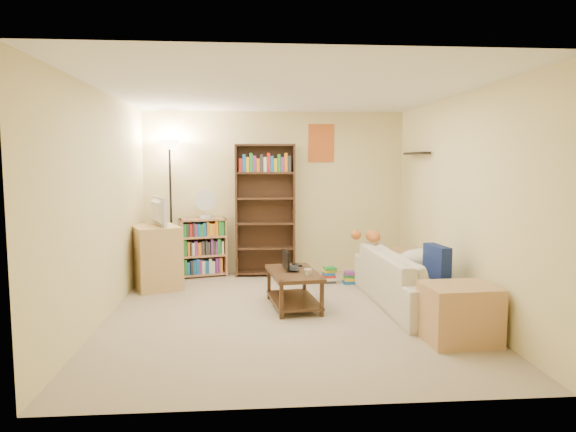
{
  "coord_description": "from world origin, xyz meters",
  "views": [
    {
      "loc": [
        -0.43,
        -5.7,
        1.72
      ],
      "look_at": [
        0.08,
        0.72,
        1.05
      ],
      "focal_mm": 32.0,
      "sensor_mm": 36.0,
      "label": 1
    }
  ],
  "objects_px": {
    "sofa": "(412,279)",
    "side_table": "(402,268)",
    "floor_lamp": "(170,168)",
    "end_cabinet": "(459,313)",
    "mug": "(308,272)",
    "tall_bookshelf": "(265,207)",
    "laptop": "(297,269)",
    "television": "(154,211)",
    "short_bookshelf": "(203,247)",
    "desk_fan": "(206,203)",
    "tabby_cat": "(370,236)",
    "coffee_table": "(294,284)",
    "tv_stand": "(156,256)"
  },
  "relations": [
    {
      "from": "sofa",
      "to": "end_cabinet",
      "type": "distance_m",
      "value": 1.29
    },
    {
      "from": "coffee_table",
      "to": "sofa",
      "type": "bearing_deg",
      "value": -7.2
    },
    {
      "from": "sofa",
      "to": "television",
      "type": "distance_m",
      "value": 3.53
    },
    {
      "from": "mug",
      "to": "tall_bookshelf",
      "type": "bearing_deg",
      "value": 101.51
    },
    {
      "from": "side_table",
      "to": "short_bookshelf",
      "type": "bearing_deg",
      "value": 163.5
    },
    {
      "from": "sofa",
      "to": "tv_stand",
      "type": "height_order",
      "value": "tv_stand"
    },
    {
      "from": "coffee_table",
      "to": "desk_fan",
      "type": "distance_m",
      "value": 2.26
    },
    {
      "from": "coffee_table",
      "to": "television",
      "type": "height_order",
      "value": "television"
    },
    {
      "from": "tabby_cat",
      "to": "mug",
      "type": "bearing_deg",
      "value": -132.19
    },
    {
      "from": "short_bookshelf",
      "to": "side_table",
      "type": "bearing_deg",
      "value": -31.28
    },
    {
      "from": "laptop",
      "to": "end_cabinet",
      "type": "distance_m",
      "value": 2.0
    },
    {
      "from": "desk_fan",
      "to": "laptop",
      "type": "bearing_deg",
      "value": -53.54
    },
    {
      "from": "coffee_table",
      "to": "short_bookshelf",
      "type": "height_order",
      "value": "short_bookshelf"
    },
    {
      "from": "laptop",
      "to": "television",
      "type": "height_order",
      "value": "television"
    },
    {
      "from": "tabby_cat",
      "to": "side_table",
      "type": "height_order",
      "value": "tabby_cat"
    },
    {
      "from": "tabby_cat",
      "to": "floor_lamp",
      "type": "distance_m",
      "value": 3.1
    },
    {
      "from": "mug",
      "to": "tv_stand",
      "type": "xyz_separation_m",
      "value": [
        -1.96,
        1.41,
        -0.05
      ]
    },
    {
      "from": "floor_lamp",
      "to": "end_cabinet",
      "type": "distance_m",
      "value": 4.63
    },
    {
      "from": "tabby_cat",
      "to": "tall_bookshelf",
      "type": "xyz_separation_m",
      "value": [
        -1.39,
        0.96,
        0.32
      ]
    },
    {
      "from": "desk_fan",
      "to": "end_cabinet",
      "type": "distance_m",
      "value": 4.12
    },
    {
      "from": "tv_stand",
      "to": "end_cabinet",
      "type": "height_order",
      "value": "tv_stand"
    },
    {
      "from": "mug",
      "to": "television",
      "type": "bearing_deg",
      "value": 144.23
    },
    {
      "from": "sofa",
      "to": "side_table",
      "type": "bearing_deg",
      "value": -12.34
    },
    {
      "from": "coffee_table",
      "to": "television",
      "type": "distance_m",
      "value": 2.29
    },
    {
      "from": "sofa",
      "to": "end_cabinet",
      "type": "relative_size",
      "value": 3.36
    },
    {
      "from": "sofa",
      "to": "side_table",
      "type": "relative_size",
      "value": 4.38
    },
    {
      "from": "television",
      "to": "tabby_cat",
      "type": "bearing_deg",
      "value": -119.23
    },
    {
      "from": "laptop",
      "to": "short_bookshelf",
      "type": "height_order",
      "value": "short_bookshelf"
    },
    {
      "from": "laptop",
      "to": "tv_stand",
      "type": "distance_m",
      "value": 2.15
    },
    {
      "from": "sofa",
      "to": "desk_fan",
      "type": "xyz_separation_m",
      "value": [
        -2.6,
        1.75,
        0.8
      ]
    },
    {
      "from": "television",
      "to": "desk_fan",
      "type": "relative_size",
      "value": 1.53
    },
    {
      "from": "laptop",
      "to": "television",
      "type": "xyz_separation_m",
      "value": [
        -1.87,
        1.07,
        0.61
      ]
    },
    {
      "from": "sofa",
      "to": "television",
      "type": "xyz_separation_m",
      "value": [
        -3.25,
        1.17,
        0.73
      ]
    },
    {
      "from": "tv_stand",
      "to": "floor_lamp",
      "type": "xyz_separation_m",
      "value": [
        0.13,
        0.63,
        1.21
      ]
    },
    {
      "from": "tall_bookshelf",
      "to": "tv_stand",
      "type": "bearing_deg",
      "value": -156.57
    },
    {
      "from": "tv_stand",
      "to": "tall_bookshelf",
      "type": "relative_size",
      "value": 0.43
    },
    {
      "from": "laptop",
      "to": "desk_fan",
      "type": "bearing_deg",
      "value": 38.9
    },
    {
      "from": "desk_fan",
      "to": "sofa",
      "type": "bearing_deg",
      "value": -34.01
    },
    {
      "from": "end_cabinet",
      "to": "coffee_table",
      "type": "bearing_deg",
      "value": 138.71
    },
    {
      "from": "tabby_cat",
      "to": "end_cabinet",
      "type": "relative_size",
      "value": 0.76
    },
    {
      "from": "sofa",
      "to": "coffee_table",
      "type": "xyz_separation_m",
      "value": [
        -1.43,
        0.01,
        -0.04
      ]
    },
    {
      "from": "short_bookshelf",
      "to": "end_cabinet",
      "type": "relative_size",
      "value": 1.33
    },
    {
      "from": "short_bookshelf",
      "to": "desk_fan",
      "type": "xyz_separation_m",
      "value": [
        0.05,
        -0.04,
        0.68
      ]
    },
    {
      "from": "coffee_table",
      "to": "floor_lamp",
      "type": "relative_size",
      "value": 0.5
    },
    {
      "from": "side_table",
      "to": "mug",
      "type": "bearing_deg",
      "value": -140.56
    },
    {
      "from": "sofa",
      "to": "short_bookshelf",
      "type": "height_order",
      "value": "short_bookshelf"
    },
    {
      "from": "laptop",
      "to": "floor_lamp",
      "type": "xyz_separation_m",
      "value": [
        -1.74,
        1.69,
        1.19
      ]
    },
    {
      "from": "mug",
      "to": "end_cabinet",
      "type": "distance_m",
      "value": 1.71
    },
    {
      "from": "tabby_cat",
      "to": "television",
      "type": "distance_m",
      "value": 2.97
    },
    {
      "from": "end_cabinet",
      "to": "mug",
      "type": "bearing_deg",
      "value": 141.89
    }
  ]
}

